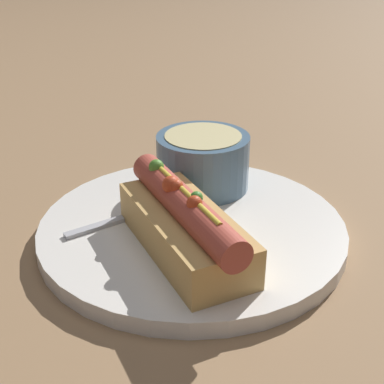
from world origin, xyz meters
TOP-DOWN VIEW (x-y plane):
  - ground_plane at (0.00, 0.00)m, footprint 4.00×4.00m
  - dinner_plate at (0.00, 0.00)m, footprint 0.30×0.30m
  - hot_dog at (0.02, -0.05)m, footprint 0.17×0.14m
  - soup_bowl at (-0.04, 0.07)m, footprint 0.10×0.10m
  - spoon at (-0.04, 0.01)m, footprint 0.07×0.15m

SIDE VIEW (x-z plane):
  - ground_plane at x=0.00m, z-range 0.00..0.00m
  - dinner_plate at x=0.00m, z-range 0.00..0.02m
  - spoon at x=-0.04m, z-range 0.02..0.02m
  - hot_dog at x=0.02m, z-range 0.01..0.08m
  - soup_bowl at x=-0.04m, z-range 0.02..0.08m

